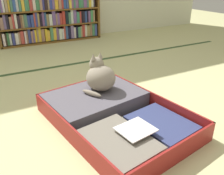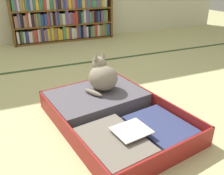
# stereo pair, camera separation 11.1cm
# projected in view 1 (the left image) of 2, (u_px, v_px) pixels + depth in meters

# --- Properties ---
(ground_plane) EXTENTS (10.00, 10.00, 0.00)m
(ground_plane) POSITION_uv_depth(u_px,v_px,m) (92.00, 127.00, 1.50)
(ground_plane) COLOR #C6C387
(tatami_border) EXTENTS (4.80, 0.05, 0.00)m
(tatami_border) POSITION_uv_depth(u_px,v_px,m) (45.00, 69.00, 2.44)
(tatami_border) COLOR #324C28
(tatami_border) RESTS_ON ground_plane
(bookshelf) EXTENTS (1.42, 0.22, 0.68)m
(bookshelf) POSITION_uv_depth(u_px,v_px,m) (50.00, 18.00, 3.33)
(bookshelf) COLOR brown
(bookshelf) RESTS_ON ground_plane
(open_suitcase) EXTENTS (0.80, 1.04, 0.12)m
(open_suitcase) POSITION_uv_depth(u_px,v_px,m) (109.00, 113.00, 1.55)
(open_suitcase) COLOR maroon
(open_suitcase) RESTS_ON ground_plane
(black_cat) EXTENTS (0.27, 0.26, 0.26)m
(black_cat) POSITION_uv_depth(u_px,v_px,m) (100.00, 77.00, 1.67)
(black_cat) COLOR gray
(black_cat) RESTS_ON open_suitcase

